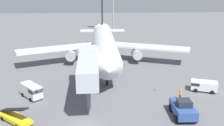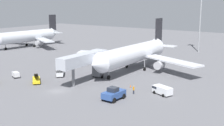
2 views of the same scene
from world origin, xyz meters
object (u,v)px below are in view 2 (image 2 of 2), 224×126
Objects in this scene: pushback_tug at (114,94)px; airplane_background at (29,36)px; ground_crew_worker_foreground at (134,90)px; airplane_at_gate at (135,53)px; jet_bridge at (86,60)px; baggage_cart_far_center at (16,75)px; apron_light_mast at (201,3)px; service_van_mid_left at (60,71)px; belt_loader_truck at (36,79)px; safety_cone_alpha at (131,86)px; service_van_rear_left at (162,90)px.

airplane_background is (-72.82, 37.77, 3.48)m from pushback_tug.
airplane_at_gate is at bearing 120.63° from ground_crew_worker_foreground.
baggage_cart_far_center is (-17.84, -7.94, -4.69)m from jet_bridge.
apron_light_mast is at bearing 24.52° from airplane_background.
jet_bridge is 3.56× the size of service_van_mid_left.
baggage_cart_far_center is 33.54m from ground_crew_worker_foreground.
ground_crew_worker_foreground reaches higher than baggage_cart_far_center.
apron_light_mast reaches higher than baggage_cart_far_center.
airplane_at_gate is at bearing -96.12° from apron_light_mast.
belt_loader_truck is 62.30m from airplane_background.
safety_cone_alpha is at bearing 129.29° from ground_crew_worker_foreground.
ground_crew_worker_foreground is (1.37, 5.69, -0.29)m from pushback_tug.
jet_bridge is 13.45m from belt_loader_truck.
pushback_tug is 1.91× the size of baggage_cart_far_center.
service_van_rear_left is at bearing -44.56° from airplane_at_gate.
pushback_tug is at bearing 0.66° from belt_loader_truck.
airplane_at_gate is 1.45× the size of apron_light_mast.
ground_crew_worker_foreground is (-5.22, -3.32, -0.08)m from service_van_rear_left.
airplane_background is (-70.90, 28.05, 4.49)m from safety_cone_alpha.
jet_bridge is 5.88× the size of baggage_cart_far_center.
service_van_rear_left is at bearing 53.82° from pushback_tug.
service_van_rear_left is at bearing 4.26° from jet_bridge.
airplane_at_gate reaches higher than safety_cone_alpha.
pushback_tug is 2.87× the size of ground_crew_worker_foreground.
belt_loader_truck reaches higher than pushback_tug.
belt_loader_truck reaches higher than service_van_mid_left.
apron_light_mast is at bearing 74.20° from service_van_mid_left.
pushback_tug is 31.60m from baggage_cart_far_center.
airplane_at_gate is 8.48× the size of service_van_rear_left.
belt_loader_truck is (-9.88, -7.77, -4.79)m from jet_bridge.
ground_crew_worker_foreground reaches higher than safety_cone_alpha.
pushback_tug is at bearing -28.59° from jet_bridge.
jet_bridge is at bearing -27.14° from airplane_background.
apron_light_mast is at bearing 69.64° from baggage_cart_far_center.
service_van_mid_left is 1.65× the size of baggage_cart_far_center.
belt_loader_truck is 1.14× the size of service_van_rear_left.
jet_bridge is 0.57× the size of apron_light_mast.
service_van_mid_left reaches higher than safety_cone_alpha.
safety_cone_alpha is at bearing 175.29° from service_van_rear_left.
jet_bridge is 15.91m from ground_crew_worker_foreground.
belt_loader_truck is at bearing -155.31° from safety_cone_alpha.
pushback_tug is 5.86m from ground_crew_worker_foreground.
airplane_at_gate is 19.05m from safety_cone_alpha.
airplane_background is at bearing 152.59° from pushback_tug.
baggage_cart_far_center is at bearing -169.46° from ground_crew_worker_foreground.
baggage_cart_far_center is (-31.60, -0.44, -0.43)m from pushback_tug.
service_van_rear_left is (30.24, 9.29, 0.32)m from belt_loader_truck.
service_van_mid_left is at bearing -105.80° from apron_light_mast.
service_van_mid_left is 58.08m from airplane_background.
service_van_mid_left is at bearing 175.36° from ground_crew_worker_foreground.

